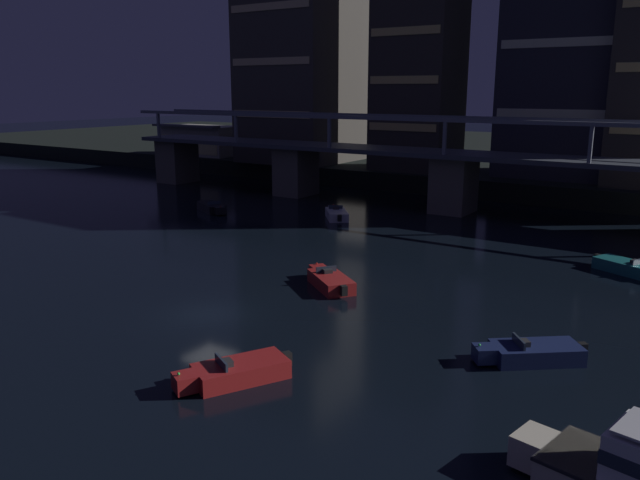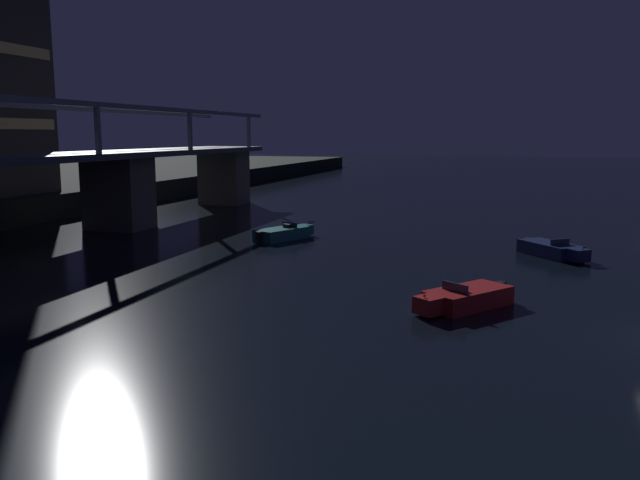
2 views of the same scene
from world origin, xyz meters
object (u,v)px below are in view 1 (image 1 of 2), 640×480
(speedboat_mid_left, at_px, (212,207))
(speedboat_far_left, at_px, (629,267))
(speedboat_mid_right, at_px, (336,214))
(speedboat_far_center, at_px, (531,353))
(river_bridge, at_px, (454,172))
(tower_west_tall, at_px, (419,56))
(waterfront_pavilion, at_px, (203,140))
(tower_west_low, at_px, (301,37))
(speedboat_near_right, at_px, (236,372))
(tower_central, at_px, (570,9))
(speedboat_near_center, at_px, (330,281))

(speedboat_mid_left, distance_m, speedboat_far_left, 38.42)
(speedboat_mid_right, bearing_deg, speedboat_far_center, -42.73)
(river_bridge, height_order, speedboat_far_center, river_bridge)
(tower_west_tall, xyz_separation_m, waterfront_pavilion, (-34.87, -1.62, -11.51))
(tower_west_low, relative_size, speedboat_far_center, 7.29)
(speedboat_near_right, bearing_deg, river_bridge, 99.22)
(river_bridge, xyz_separation_m, speedboat_mid_right, (-8.09, -9.03, -3.59))
(speedboat_near_right, bearing_deg, speedboat_far_left, 66.73)
(tower_central, height_order, speedboat_mid_right, tower_central)
(tower_west_tall, xyz_separation_m, speedboat_near_center, (13.38, -40.97, -15.53))
(speedboat_near_center, bearing_deg, river_bridge, 96.05)
(tower_central, distance_m, speedboat_mid_right, 35.69)
(speedboat_near_center, distance_m, speedboat_far_center, 14.16)
(tower_west_tall, relative_size, speedboat_near_center, 5.94)
(tower_west_tall, distance_m, speedboat_far_center, 54.84)
(tower_west_tall, bearing_deg, tower_west_low, 178.36)
(speedboat_far_center, bearing_deg, tower_central, 102.38)
(tower_west_tall, distance_m, speedboat_far_left, 42.51)
(waterfront_pavilion, xyz_separation_m, speedboat_far_left, (63.35, -25.86, -4.02))
(river_bridge, xyz_separation_m, tower_west_low, (-28.28, 14.04, 14.96))
(tower_west_low, distance_m, waterfront_pavilion, 22.50)
(speedboat_far_left, bearing_deg, tower_west_tall, 136.03)
(waterfront_pavilion, relative_size, speedboat_far_left, 2.49)
(tower_west_tall, bearing_deg, river_bridge, -52.26)
(tower_central, distance_m, speedboat_near_right, 60.94)
(speedboat_near_center, xyz_separation_m, speedboat_near_right, (3.67, -13.08, 0.00))
(tower_central, xyz_separation_m, speedboat_near_right, (0.84, -57.51, -20.13))
(tower_west_low, distance_m, speedboat_near_center, 55.12)
(tower_central, xyz_separation_m, speedboat_far_left, (12.27, -30.94, -20.13))
(river_bridge, relative_size, waterfront_pavilion, 6.71)
(tower_west_low, distance_m, speedboat_far_center, 66.57)
(speedboat_mid_left, height_order, speedboat_mid_right, same)
(river_bridge, xyz_separation_m, speedboat_near_center, (2.91, -27.44, -3.59))
(speedboat_mid_right, height_order, speedboat_far_left, same)
(speedboat_near_center, relative_size, speedboat_mid_left, 0.95)
(speedboat_mid_left, relative_size, speedboat_mid_right, 1.06)
(speedboat_mid_left, bearing_deg, speedboat_far_center, -26.92)
(tower_central, distance_m, speedboat_mid_left, 44.57)
(river_bridge, distance_m, speedboat_mid_left, 24.44)
(speedboat_mid_right, relative_size, speedboat_far_center, 0.99)
(tower_central, height_order, speedboat_near_right, tower_central)
(tower_west_tall, xyz_separation_m, speedboat_mid_right, (2.38, -22.56, -15.53))
(speedboat_mid_right, bearing_deg, speedboat_far_left, -10.68)
(tower_west_tall, relative_size, speedboat_mid_left, 5.66)
(speedboat_mid_left, bearing_deg, speedboat_near_center, -31.83)
(speedboat_near_right, height_order, speedboat_far_center, same)
(tower_central, distance_m, speedboat_near_center, 48.86)
(tower_west_low, distance_m, tower_central, 34.19)
(river_bridge, xyz_separation_m, speedboat_mid_left, (-20.40, -12.97, -3.59))
(waterfront_pavilion, bearing_deg, speedboat_far_left, -22.21)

